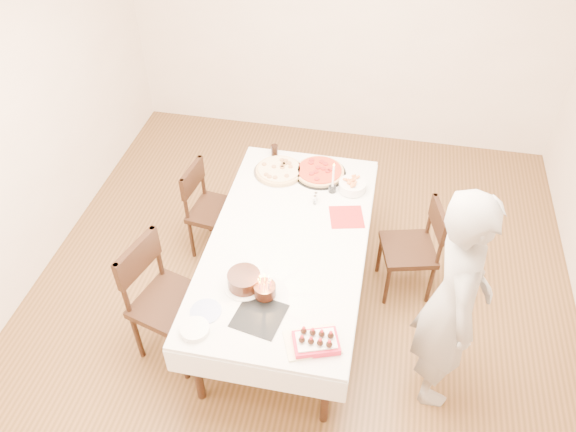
% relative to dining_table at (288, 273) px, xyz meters
% --- Properties ---
extents(floor, '(5.00, 5.00, 0.00)m').
position_rel_dining_table_xyz_m(floor, '(0.08, 0.05, -0.38)').
color(floor, '#543A1D').
rests_on(floor, ground).
extents(wall_back, '(4.50, 0.04, 2.70)m').
position_rel_dining_table_xyz_m(wall_back, '(0.08, 2.55, 0.98)').
color(wall_back, '#F5E3CE').
rests_on(wall_back, floor).
extents(dining_table, '(1.59, 2.34, 0.75)m').
position_rel_dining_table_xyz_m(dining_table, '(0.00, 0.00, 0.00)').
color(dining_table, white).
rests_on(dining_table, floor).
extents(chair_right_savory, '(0.54, 0.54, 0.88)m').
position_rel_dining_table_xyz_m(chair_right_savory, '(0.90, 0.38, 0.06)').
color(chair_right_savory, black).
rests_on(chair_right_savory, floor).
extents(chair_left_savory, '(0.50, 0.50, 0.87)m').
position_rel_dining_table_xyz_m(chair_left_savory, '(-0.73, 0.51, 0.06)').
color(chair_left_savory, black).
rests_on(chair_left_savory, floor).
extents(chair_left_dessert, '(0.64, 0.64, 1.02)m').
position_rel_dining_table_xyz_m(chair_left_dessert, '(-0.73, -0.56, 0.13)').
color(chair_left_dessert, black).
rests_on(chair_left_dessert, floor).
extents(person, '(0.46, 0.67, 1.78)m').
position_rel_dining_table_xyz_m(person, '(1.16, -0.47, 0.51)').
color(person, '#A09C97').
rests_on(person, floor).
extents(pizza_white, '(0.50, 0.50, 0.04)m').
position_rel_dining_table_xyz_m(pizza_white, '(-0.23, 0.76, 0.40)').
color(pizza_white, beige).
rests_on(pizza_white, dining_table).
extents(pizza_pepperoni, '(0.55, 0.55, 0.04)m').
position_rel_dining_table_xyz_m(pizza_pepperoni, '(0.11, 0.81, 0.40)').
color(pizza_pepperoni, red).
rests_on(pizza_pepperoni, dining_table).
extents(red_placemat, '(0.31, 0.31, 0.01)m').
position_rel_dining_table_xyz_m(red_placemat, '(0.39, 0.32, 0.38)').
color(red_placemat, '#B21E1E').
rests_on(red_placemat, dining_table).
extents(pasta_bowl, '(0.23, 0.23, 0.07)m').
position_rel_dining_table_xyz_m(pasta_bowl, '(0.40, 0.65, 0.42)').
color(pasta_bowl, white).
rests_on(pasta_bowl, dining_table).
extents(taper_candle, '(0.06, 0.06, 0.29)m').
position_rel_dining_table_xyz_m(taper_candle, '(0.24, 0.61, 0.52)').
color(taper_candle, white).
rests_on(taper_candle, dining_table).
extents(shaker_pair, '(0.08, 0.08, 0.08)m').
position_rel_dining_table_xyz_m(shaker_pair, '(0.13, 0.43, 0.42)').
color(shaker_pair, white).
rests_on(shaker_pair, dining_table).
extents(cola_glass, '(0.06, 0.06, 0.11)m').
position_rel_dining_table_xyz_m(cola_glass, '(-0.32, 0.99, 0.43)').
color(cola_glass, black).
rests_on(cola_glass, dining_table).
extents(layer_cake, '(0.29, 0.29, 0.11)m').
position_rel_dining_table_xyz_m(layer_cake, '(-0.20, -0.49, 0.43)').
color(layer_cake, black).
rests_on(layer_cake, dining_table).
extents(cake_board, '(0.36, 0.36, 0.01)m').
position_rel_dining_table_xyz_m(cake_board, '(-0.05, -0.72, 0.38)').
color(cake_board, black).
rests_on(cake_board, dining_table).
extents(birthday_cake, '(0.17, 0.17, 0.15)m').
position_rel_dining_table_xyz_m(birthday_cake, '(-0.05, -0.54, 0.46)').
color(birthday_cake, '#3B1D10').
rests_on(birthday_cake, dining_table).
extents(strawberry_box, '(0.32, 0.27, 0.07)m').
position_rel_dining_table_xyz_m(strawberry_box, '(0.35, -0.86, 0.41)').
color(strawberry_box, red).
rests_on(strawberry_box, dining_table).
extents(box_lid, '(0.39, 0.33, 0.03)m').
position_rel_dining_table_xyz_m(box_lid, '(0.32, -0.85, 0.38)').
color(box_lid, beige).
rests_on(box_lid, dining_table).
extents(plate_stack, '(0.20, 0.20, 0.04)m').
position_rel_dining_table_xyz_m(plate_stack, '(-0.41, -0.91, 0.39)').
color(plate_stack, white).
rests_on(plate_stack, dining_table).
extents(china_plate, '(0.27, 0.27, 0.01)m').
position_rel_dining_table_xyz_m(china_plate, '(-0.39, -0.75, 0.38)').
color(china_plate, white).
rests_on(china_plate, dining_table).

